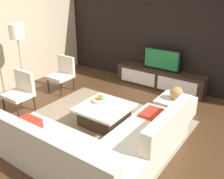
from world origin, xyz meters
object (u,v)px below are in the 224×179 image
Objects in this scene: coffee_table at (105,114)px; accent_chair_near at (21,89)px; fruit_bowl at (100,99)px; decorative_ball at (176,93)px; television at (161,59)px; media_console at (160,79)px; ottoman at (175,108)px; floor_lamp at (17,36)px; sectional_couch at (100,146)px; accent_chair_far at (63,72)px.

coffee_table is 1.92m from accent_chair_near.
fruit_bowl is 1.03× the size of decorative_ball.
media_console is at bearing -90.00° from television.
ottoman is 1.57m from fruit_bowl.
floor_lamp is 2.43m from fruit_bowl.
ottoman is (2.84, 1.63, -0.29)m from accent_chair_near.
sectional_couch is 2.49× the size of coffee_table.
floor_lamp is 2.01× the size of accent_chair_far.
sectional_couch is at bearing -16.25° from floor_lamp.
media_console is 2.53m from accent_chair_far.
accent_chair_far is (-1.89, 0.76, 0.29)m from coffee_table.
television is 2.37m from coffee_table.
decorative_ball is (0.92, -1.23, 0.29)m from media_console.
accent_chair_far is at bearing -174.03° from ottoman.
sectional_couch is 2.76× the size of accent_chair_far.
floor_lamp reaches higher than accent_chair_far.
decorative_ball is at bearing 40.74° from accent_chair_near.
sectional_couch is at bearing -80.93° from television.
sectional_couch is 2.76× the size of accent_chair_near.
coffee_table is 1.11× the size of accent_chair_near.
floor_lamp reaches higher than media_console.
decorative_ball is (3.39, 1.15, -0.95)m from floor_lamp.
floor_lamp reaches higher than decorative_ball.
accent_chair_near is 3.21× the size of decorative_ball.
fruit_bowl is (-1.21, -0.97, 0.24)m from ottoman.
fruit_bowl is (-0.28, -2.20, 0.19)m from media_console.
fruit_bowl is at bearing -141.32° from decorative_ball.
coffee_table is at bearing -92.49° from media_console.
ottoman is 0.80× the size of accent_chair_far.
accent_chair_far is 3.21× the size of decorative_ball.
fruit_bowl is (-0.80, 1.05, 0.16)m from sectional_couch.
accent_chair_near reaches higher than fruit_bowl.
television is 0.42× the size of sectional_couch.
sectional_couch reaches higher than decorative_ball.
coffee_table is at bearing -133.79° from ottoman.
sectional_couch is at bearing -42.92° from accent_chair_far.
sectional_couch is 1.37× the size of floor_lamp.
floor_lamp is at bearing -161.27° from ottoman.
accent_chair_far is at bearing 145.65° from sectional_couch.
coffee_table is 3.56× the size of decorative_ball.
accent_chair_far is at bearing 158.79° from fruit_bowl.
television reaches higher than accent_chair_near.
fruit_bowl is at bearing 151.42° from coffee_table.
decorative_ball is at bearing 18.73° from floor_lamp.
ottoman is (0.92, -1.23, -0.05)m from media_console.
ottoman reaches higher than coffee_table.
accent_chair_near is 1.76m from fruit_bowl.
accent_chair_far is (-1.99, -1.53, -0.30)m from television.
television is 3.73× the size of decorative_ball.
decorative_ball is (0.00, 0.00, 0.34)m from ottoman.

